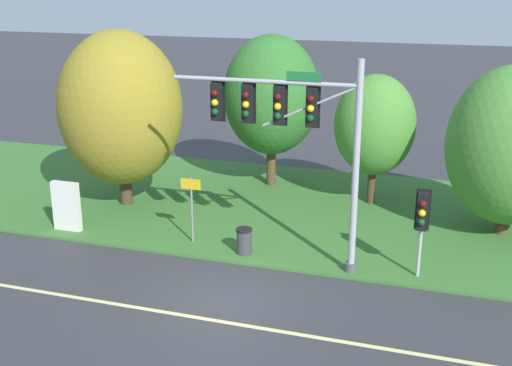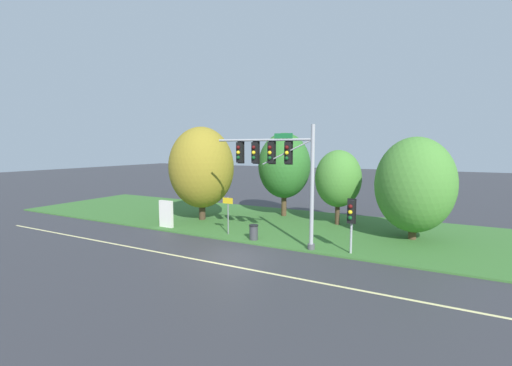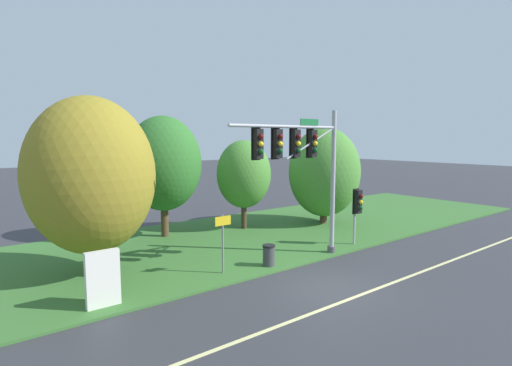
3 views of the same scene
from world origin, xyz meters
name	(u,v)px [view 1 (image 1 of 3)]	position (x,y,z in m)	size (l,w,h in m)	color
ground_plane	(224,300)	(0.00, 0.00, 0.00)	(160.00, 160.00, 0.00)	#333338
lane_stripe	(210,320)	(0.00, -1.20, 0.00)	(36.00, 0.16, 0.01)	beige
grass_verge	(293,208)	(0.00, 8.25, 0.05)	(48.00, 11.50, 0.10)	#386B2D
traffic_signal_mast	(293,127)	(1.29, 2.94, 4.80)	(6.23, 0.49, 6.88)	#9EA0A5
pedestrian_signal_near_kerb	(422,216)	(5.43, 3.08, 2.23)	(0.46, 0.55, 2.96)	#9EA0A5
route_sign_post	(191,201)	(-2.57, 3.63, 1.67)	(0.75, 0.08, 2.45)	slate
tree_nearest_road	(121,108)	(-6.86, 6.60, 4.18)	(5.02, 5.02, 7.24)	#423021
tree_left_of_mast	(272,95)	(-1.75, 10.96, 4.25)	(4.27, 4.27, 6.83)	#4C3823
tree_behind_signpost	(375,125)	(3.00, 9.82, 3.47)	(3.33, 3.33, 5.47)	#423021
tree_mid_verge	(512,146)	(8.15, 7.95, 3.47)	(4.67, 4.67, 6.29)	#4C3823
info_kiosk	(66,206)	(-7.53, 3.27, 1.04)	(1.10, 0.24, 1.90)	silver
trash_bin	(244,241)	(-0.45, 3.22, 0.57)	(0.56, 0.56, 0.93)	#38383D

